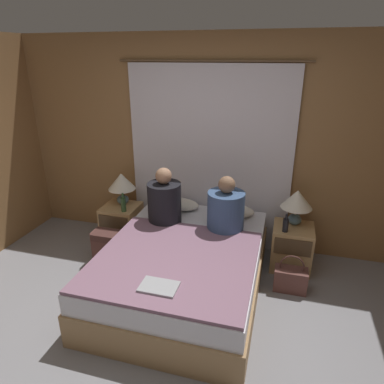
{
  "coord_description": "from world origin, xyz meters",
  "views": [
    {
      "loc": [
        0.86,
        -1.92,
        2.25
      ],
      "look_at": [
        0.0,
        1.16,
        0.97
      ],
      "focal_mm": 32.0,
      "sensor_mm": 36.0,
      "label": 1
    }
  ],
  "objects": [
    {
      "name": "lamp_right",
      "position": [
        1.04,
        1.66,
        0.78
      ],
      "size": [
        0.34,
        0.34,
        0.4
      ],
      "color": "slate",
      "rests_on": "nightstand_right"
    },
    {
      "name": "backpack_on_floor",
      "position": [
        -1.0,
        1.11,
        0.22
      ],
      "size": [
        0.32,
        0.21,
        0.39
      ],
      "color": "brown",
      "rests_on": "ground_plane"
    },
    {
      "name": "curtain_panel",
      "position": [
        0.0,
        1.91,
        1.1
      ],
      "size": [
        2.14,
        0.02,
        2.21
      ],
      "color": "silver",
      "rests_on": "ground_plane"
    },
    {
      "name": "ground_plane",
      "position": [
        0.0,
        0.0,
        0.0
      ],
      "size": [
        16.0,
        16.0,
        0.0
      ],
      "primitive_type": "plane",
      "color": "gray"
    },
    {
      "name": "laptop_on_bed",
      "position": [
        0.01,
        0.15,
        0.56
      ],
      "size": [
        0.3,
        0.2,
        0.02
      ],
      "color": "#9EA0A5",
      "rests_on": "blanket_on_bed"
    },
    {
      "name": "blanket_on_bed",
      "position": [
        0.0,
        0.58,
        0.53
      ],
      "size": [
        1.43,
        1.38,
        0.03
      ],
      "color": "slate",
      "rests_on": "bed"
    },
    {
      "name": "pillow_right",
      "position": [
        0.33,
        1.67,
        0.58
      ],
      "size": [
        0.54,
        0.3,
        0.12
      ],
      "color": "silver",
      "rests_on": "bed"
    },
    {
      "name": "nightstand_right",
      "position": [
        1.04,
        1.58,
        0.25
      ],
      "size": [
        0.43,
        0.43,
        0.5
      ],
      "color": "tan",
      "rests_on": "ground_plane"
    },
    {
      "name": "person_left_in_bed",
      "position": [
        -0.35,
        1.3,
        0.77
      ],
      "size": [
        0.37,
        0.37,
        0.63
      ],
      "color": "black",
      "rests_on": "bed"
    },
    {
      "name": "wall_back",
      "position": [
        0.0,
        1.98,
        1.25
      ],
      "size": [
        4.91,
        0.06,
        2.5
      ],
      "color": "olive",
      "rests_on": "ground_plane"
    },
    {
      "name": "bed",
      "position": [
        0.0,
        0.86,
        0.26
      ],
      "size": [
        1.49,
        2.0,
        0.52
      ],
      "color": "#99754C",
      "rests_on": "ground_plane"
    },
    {
      "name": "beer_bottle_on_right_stand",
      "position": [
        0.95,
        1.45,
        0.58
      ],
      "size": [
        0.06,
        0.06,
        0.21
      ],
      "color": "black",
      "rests_on": "nightstand_right"
    },
    {
      "name": "handbag_on_floor",
      "position": [
        1.05,
        1.15,
        0.13
      ],
      "size": [
        0.33,
        0.17,
        0.41
      ],
      "color": "brown",
      "rests_on": "ground_plane"
    },
    {
      "name": "person_right_in_bed",
      "position": [
        0.33,
        1.3,
        0.75
      ],
      "size": [
        0.39,
        0.39,
        0.6
      ],
      "color": "#38517A",
      "rests_on": "bed"
    },
    {
      "name": "nightstand_left",
      "position": [
        -1.04,
        1.58,
        0.25
      ],
      "size": [
        0.43,
        0.43,
        0.5
      ],
      "color": "tan",
      "rests_on": "ground_plane"
    },
    {
      "name": "lamp_left",
      "position": [
        -1.04,
        1.66,
        0.78
      ],
      "size": [
        0.34,
        0.34,
        0.4
      ],
      "color": "slate",
      "rests_on": "nightstand_left"
    },
    {
      "name": "pillow_left",
      "position": [
        -0.33,
        1.67,
        0.58
      ],
      "size": [
        0.54,
        0.3,
        0.12
      ],
      "color": "silver",
      "rests_on": "bed"
    },
    {
      "name": "beer_bottle_on_left_stand",
      "position": [
        -0.93,
        1.45,
        0.6
      ],
      "size": [
        0.06,
        0.06,
        0.23
      ],
      "color": "#2D4C28",
      "rests_on": "nightstand_left"
    }
  ]
}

